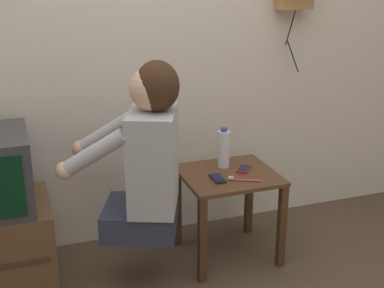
{
  "coord_description": "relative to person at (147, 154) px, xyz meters",
  "views": [
    {
      "loc": [
        -0.71,
        -1.78,
        1.62
      ],
      "look_at": [
        0.15,
        0.66,
        0.72
      ],
      "focal_mm": 50.0,
      "sensor_mm": 36.0,
      "label": 1
    }
  ],
  "objects": [
    {
      "name": "wall_back",
      "position": [
        0.11,
        0.57,
        0.55
      ],
      "size": [
        6.8,
        0.05,
        2.55
      ],
      "color": "beige",
      "rests_on": "ground_plane"
    },
    {
      "name": "side_table",
      "position": [
        0.49,
        0.13,
        -0.32
      ],
      "size": [
        0.51,
        0.47,
        0.5
      ],
      "color": "#51331E",
      "rests_on": "ground_plane"
    },
    {
      "name": "person",
      "position": [
        0.0,
        0.0,
        0.0
      ],
      "size": [
        0.64,
        0.54,
        0.87
      ],
      "rotation": [
        0.0,
        0.0,
        1.18
      ],
      "color": "#2D3347",
      "rests_on": "ground_plane"
    },
    {
      "name": "cell_phone_held",
      "position": [
        0.4,
        0.07,
        -0.21
      ],
      "size": [
        0.06,
        0.13,
        0.01
      ],
      "rotation": [
        0.0,
        0.0,
        -0.04
      ],
      "color": "black",
      "rests_on": "side_table"
    },
    {
      "name": "cell_phone_spare",
      "position": [
        0.59,
        0.15,
        -0.21
      ],
      "size": [
        0.12,
        0.13,
        0.01
      ],
      "rotation": [
        0.0,
        0.0,
        -0.66
      ],
      "color": "maroon",
      "rests_on": "side_table"
    },
    {
      "name": "water_bottle",
      "position": [
        0.5,
        0.23,
        -0.11
      ],
      "size": [
        0.07,
        0.07,
        0.23
      ],
      "color": "silver",
      "rests_on": "side_table"
    },
    {
      "name": "toothbrush",
      "position": [
        0.52,
        0.0,
        -0.21
      ],
      "size": [
        0.16,
        0.09,
        0.02
      ],
      "rotation": [
        0.0,
        0.0,
        1.12
      ],
      "color": "#D83F4C",
      "rests_on": "side_table"
    }
  ]
}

